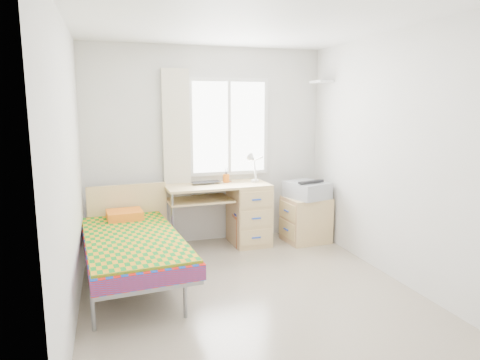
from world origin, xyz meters
name	(u,v)px	position (x,y,z in m)	size (l,w,h in m)	color
floor	(247,290)	(0.00, 0.00, 0.00)	(3.50, 3.50, 0.00)	#BCAD93
ceiling	(248,20)	(0.00, 0.00, 2.60)	(3.50, 3.50, 0.00)	white
wall_back	(207,146)	(0.00, 1.75, 1.30)	(3.20, 3.20, 0.00)	silver
wall_left	(69,169)	(-1.60, 0.00, 1.30)	(3.50, 3.50, 0.00)	silver
wall_right	(390,157)	(1.60, 0.00, 1.30)	(3.50, 3.50, 0.00)	silver
window	(229,127)	(0.30, 1.73, 1.55)	(1.10, 0.04, 1.30)	white
curtain	(176,136)	(-0.42, 1.68, 1.45)	(0.35, 0.05, 1.70)	beige
floating_shelf	(321,82)	(1.49, 1.40, 2.15)	(0.20, 0.32, 0.03)	white
bed	(132,242)	(-1.08, 0.60, 0.43)	(1.11, 2.10, 0.88)	gray
desk	(244,211)	(0.42, 1.43, 0.45)	(1.35, 0.65, 0.83)	#DCC173
chair	(245,208)	(0.44, 1.46, 0.48)	(0.39, 0.39, 0.85)	#9F491E
cabinet	(306,219)	(1.26, 1.29, 0.31)	(0.60, 0.54, 0.61)	tan
printer	(307,189)	(1.26, 1.28, 0.72)	(0.58, 0.63, 0.22)	#989A9F
laptop	(207,184)	(-0.07, 1.45, 0.85)	(0.39, 0.25, 0.03)	black
pen_cup	(226,178)	(0.21, 1.55, 0.88)	(0.09, 0.09, 0.11)	orange
task_lamp	(253,164)	(0.52, 1.34, 1.09)	(0.23, 0.32, 0.41)	white
book	(204,203)	(-0.12, 1.47, 0.59)	(0.19, 0.26, 0.02)	gray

